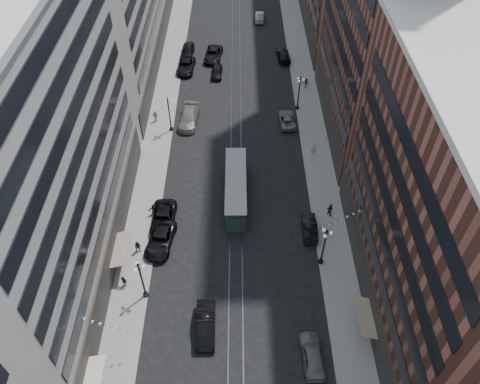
{
  "coord_description": "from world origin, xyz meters",
  "views": [
    {
      "loc": [
        0.29,
        2.37,
        41.95
      ],
      "look_at": [
        0.49,
        37.94,
        5.0
      ],
      "focal_mm": 35.0,
      "sensor_mm": 36.0,
      "label": 1
    }
  ],
  "objects_px": {
    "car_12": "(283,55)",
    "pedestrian_7": "(330,210)",
    "lamppost_se_far": "(324,245)",
    "car_13": "(217,72)",
    "pedestrian_6": "(156,116)",
    "car_11": "(287,119)",
    "car_8": "(189,118)",
    "car_14": "(259,17)",
    "car_7": "(163,219)",
    "pedestrian_5": "(154,209)",
    "car_9": "(187,51)",
    "car_extra_0": "(213,54)",
    "car_4": "(312,355)",
    "lamppost_sw_far": "(142,279)",
    "streetcar": "(236,189)",
    "pedestrian_9": "(306,83)",
    "car_2": "(160,240)",
    "lamppost_sw_mid": "(169,113)",
    "car_5": "(206,325)",
    "pedestrian_8": "(313,148)",
    "pedestrian_2": "(138,247)",
    "pedestrian_extra_0": "(124,281)",
    "lamppost_se_mid": "(299,92)",
    "car_10": "(309,227)",
    "car_extra_1": "(186,66)"
  },
  "relations": [
    {
      "from": "lamppost_se_far",
      "to": "car_10",
      "type": "distance_m",
      "value": 5.05
    },
    {
      "from": "car_5",
      "to": "car_extra_0",
      "type": "height_order",
      "value": "car_5"
    },
    {
      "from": "car_8",
      "to": "car_14",
      "type": "height_order",
      "value": "car_8"
    },
    {
      "from": "lamppost_sw_mid",
      "to": "car_5",
      "type": "xyz_separation_m",
      "value": [
        6.32,
        -30.74,
        -2.23
      ]
    },
    {
      "from": "car_7",
      "to": "pedestrian_5",
      "type": "distance_m",
      "value": 1.91
    },
    {
      "from": "car_12",
      "to": "pedestrian_7",
      "type": "xyz_separation_m",
      "value": [
        2.96,
        -35.48,
        0.24
      ]
    },
    {
      "from": "lamppost_sw_far",
      "to": "car_extra_0",
      "type": "relative_size",
      "value": 0.95
    },
    {
      "from": "car_11",
      "to": "car_13",
      "type": "height_order",
      "value": "car_13"
    },
    {
      "from": "car_2",
      "to": "car_14",
      "type": "bearing_deg",
      "value": 84.42
    },
    {
      "from": "car_7",
      "to": "car_13",
      "type": "distance_m",
      "value": 32.07
    },
    {
      "from": "car_4",
      "to": "pedestrian_9",
      "type": "relative_size",
      "value": 3.03
    },
    {
      "from": "lamppost_se_mid",
      "to": "car_10",
      "type": "bearing_deg",
      "value": -91.94
    },
    {
      "from": "car_5",
      "to": "pedestrian_7",
      "type": "bearing_deg",
      "value": 45.3
    },
    {
      "from": "pedestrian_8",
      "to": "pedestrian_7",
      "type": "bearing_deg",
      "value": 90.31
    },
    {
      "from": "car_10",
      "to": "car_extra_1",
      "type": "xyz_separation_m",
      "value": [
        -16.7,
        34.56,
        0.05
      ]
    },
    {
      "from": "car_10",
      "to": "car_extra_1",
      "type": "height_order",
      "value": "car_extra_1"
    },
    {
      "from": "pedestrian_8",
      "to": "car_2",
      "type": "bearing_deg",
      "value": 35.47
    },
    {
      "from": "lamppost_se_mid",
      "to": "car_12",
      "type": "xyz_separation_m",
      "value": [
        -1.1,
        14.38,
        -2.36
      ]
    },
    {
      "from": "car_13",
      "to": "pedestrian_9",
      "type": "height_order",
      "value": "pedestrian_9"
    },
    {
      "from": "car_9",
      "to": "car_7",
      "type": "bearing_deg",
      "value": -86.37
    },
    {
      "from": "car_2",
      "to": "streetcar",
      "type": "bearing_deg",
      "value": 48.57
    },
    {
      "from": "streetcar",
      "to": "car_12",
      "type": "relative_size",
      "value": 2.24
    },
    {
      "from": "car_12",
      "to": "pedestrian_extra_0",
      "type": "relative_size",
      "value": 3.28
    },
    {
      "from": "streetcar",
      "to": "car_2",
      "type": "xyz_separation_m",
      "value": [
        -8.4,
        -7.23,
        -0.64
      ]
    },
    {
      "from": "lamppost_sw_mid",
      "to": "car_5",
      "type": "bearing_deg",
      "value": -78.38
    },
    {
      "from": "car_13",
      "to": "lamppost_se_mid",
      "type": "bearing_deg",
      "value": -34.85
    },
    {
      "from": "car_4",
      "to": "car_12",
      "type": "distance_m",
      "value": 53.16
    },
    {
      "from": "car_9",
      "to": "car_extra_0",
      "type": "bearing_deg",
      "value": -9.6
    },
    {
      "from": "pedestrian_2",
      "to": "pedestrian_extra_0",
      "type": "bearing_deg",
      "value": -96.69
    },
    {
      "from": "lamppost_se_far",
      "to": "car_13",
      "type": "bearing_deg",
      "value": 108.26
    },
    {
      "from": "car_12",
      "to": "car_extra_0",
      "type": "height_order",
      "value": "car_extra_0"
    },
    {
      "from": "car_4",
      "to": "pedestrian_6",
      "type": "xyz_separation_m",
      "value": [
        -18.61,
        35.86,
        0.2
      ]
    },
    {
      "from": "lamppost_sw_far",
      "to": "car_12",
      "type": "bearing_deg",
      "value": 69.54
    },
    {
      "from": "streetcar",
      "to": "pedestrian_9",
      "type": "bearing_deg",
      "value": 65.1
    },
    {
      "from": "pedestrian_2",
      "to": "car_9",
      "type": "distance_m",
      "value": 42.22
    },
    {
      "from": "pedestrian_8",
      "to": "pedestrian_9",
      "type": "distance_m",
      "value": 15.8
    },
    {
      "from": "lamppost_sw_far",
      "to": "car_2",
      "type": "height_order",
      "value": "lamppost_sw_far"
    },
    {
      "from": "pedestrian_8",
      "to": "lamppost_sw_mid",
      "type": "bearing_deg",
      "value": -18.42
    },
    {
      "from": "pedestrian_5",
      "to": "pedestrian_8",
      "type": "distance_m",
      "value": 22.65
    },
    {
      "from": "pedestrian_5",
      "to": "pedestrian_extra_0",
      "type": "bearing_deg",
      "value": -119.52
    },
    {
      "from": "lamppost_se_far",
      "to": "car_extra_0",
      "type": "height_order",
      "value": "lamppost_se_far"
    },
    {
      "from": "car_13",
      "to": "pedestrian_5",
      "type": "distance_m",
      "value": 30.89
    },
    {
      "from": "car_2",
      "to": "car_10",
      "type": "distance_m",
      "value": 16.89
    },
    {
      "from": "car_7",
      "to": "car_13",
      "type": "relative_size",
      "value": 1.39
    },
    {
      "from": "car_4",
      "to": "car_13",
      "type": "distance_m",
      "value": 49.17
    },
    {
      "from": "car_4",
      "to": "lamppost_sw_far",
      "type": "bearing_deg",
      "value": -26.35
    },
    {
      "from": "pedestrian_6",
      "to": "pedestrian_7",
      "type": "distance_m",
      "value": 29.06
    },
    {
      "from": "lamppost_se_far",
      "to": "car_2",
      "type": "relative_size",
      "value": 0.96
    },
    {
      "from": "lamppost_se_far",
      "to": "car_4",
      "type": "distance_m",
      "value": 11.22
    },
    {
      "from": "pedestrian_7",
      "to": "pedestrian_2",
      "type": "bearing_deg",
      "value": 58.39
    }
  ]
}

